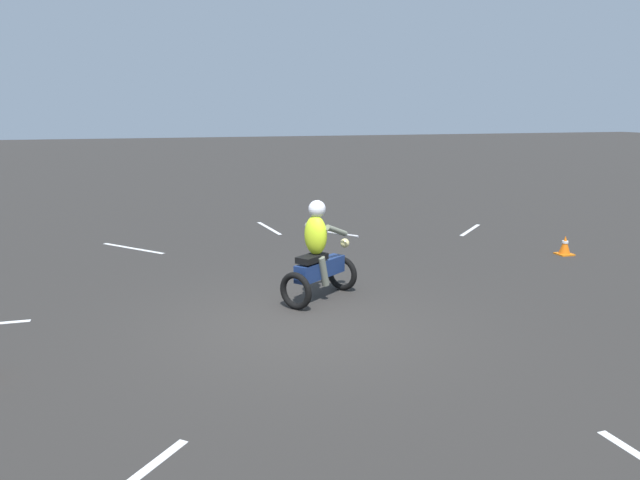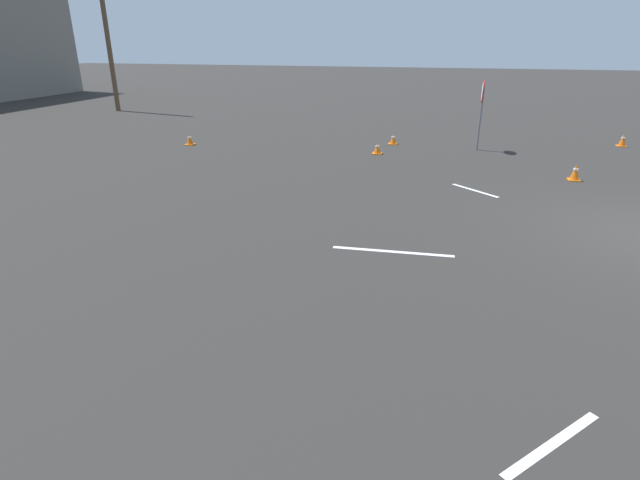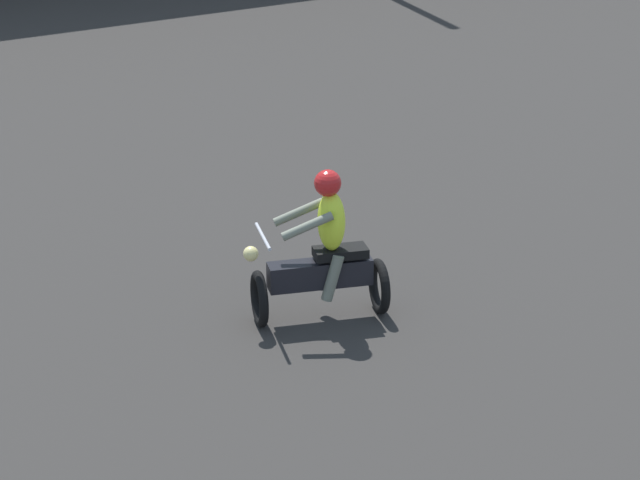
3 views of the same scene
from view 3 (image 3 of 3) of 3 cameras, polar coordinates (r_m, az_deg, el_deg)
name	(u,v)px [view 3 (image 3 of 3)]	position (r m, az deg, el deg)	size (l,w,h in m)	color
motorcycle_rider_background	(323,255)	(12.96, 0.15, -0.70)	(1.55, 1.03, 1.66)	black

